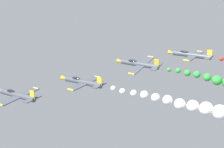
# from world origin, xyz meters

# --- Properties ---
(airplane_lead) EXTENTS (9.57, 10.35, 2.34)m
(airplane_lead) POSITION_xyz_m (-15.26, 12.39, 114.31)
(airplane_lead) COLOR #474C56
(airplane_left_inner) EXTENTS (9.57, 10.35, 2.33)m
(airplane_left_inner) POSITION_xyz_m (-4.89, 4.15, 115.56)
(airplane_left_inner) COLOR #474C56
(smoke_trail_left_inner) EXTENTS (4.87, 22.03, 3.46)m
(smoke_trail_left_inner) POSITION_xyz_m (-3.13, -18.17, 114.65)
(smoke_trail_left_inner) COLOR white
(airplane_right_inner) EXTENTS (9.46, 10.35, 2.92)m
(airplane_right_inner) POSITION_xyz_m (5.90, -3.32, 118.00)
(airplane_right_inner) COLOR #474C56
(airplane_left_outer) EXTENTS (9.56, 10.35, 2.33)m
(airplane_left_outer) POSITION_xyz_m (15.91, -11.50, 119.06)
(airplane_left_outer) COLOR #474C56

